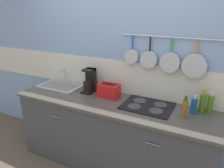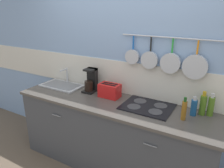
{
  "view_description": "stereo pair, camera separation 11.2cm",
  "coord_description": "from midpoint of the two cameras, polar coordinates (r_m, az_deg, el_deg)",
  "views": [
    {
      "loc": [
        1.09,
        -2.11,
        2.01
      ],
      "look_at": [
        0.0,
        0.0,
        1.15
      ],
      "focal_mm": 35.0,
      "sensor_mm": 36.0,
      "label": 1
    },
    {
      "loc": [
        1.19,
        -2.06,
        2.01
      ],
      "look_at": [
        0.0,
        0.0,
        1.15
      ],
      "focal_mm": 35.0,
      "sensor_mm": 36.0,
      "label": 2
    }
  ],
  "objects": [
    {
      "name": "bottle_sesame_oil",
      "position": [
        2.52,
        23.15,
        -4.83
      ],
      "size": [
        0.06,
        0.06,
        0.25
      ],
      "color": "#4C721E",
      "rests_on": "countertop"
    },
    {
      "name": "sink_basin",
      "position": [
        3.21,
        -14.46,
        -0.37
      ],
      "size": [
        0.59,
        0.35,
        0.23
      ],
      "color": "#B7BABF",
      "rests_on": "countertop"
    },
    {
      "name": "bottle_dish_soap",
      "position": [
        2.46,
        19.38,
        -5.33
      ],
      "size": [
        0.06,
        0.06,
        0.21
      ],
      "color": "navy",
      "rests_on": "countertop"
    },
    {
      "name": "ground_plane",
      "position": [
        3.12,
        -1.12,
        -20.4
      ],
      "size": [
        12.0,
        12.0,
        0.0
      ],
      "primitive_type": "plane",
      "color": "brown"
    },
    {
      "name": "bottle_olive_oil",
      "position": [
        2.5,
        21.39,
        -4.59
      ],
      "size": [
        0.07,
        0.07,
        0.26
      ],
      "color": "#4C721E",
      "rests_on": "countertop"
    },
    {
      "name": "cabinet_base",
      "position": [
        2.85,
        -1.18,
        -13.59
      ],
      "size": [
        2.45,
        0.63,
        0.89
      ],
      "color": "#3F4247",
      "rests_on": "ground_plane"
    },
    {
      "name": "coffee_maker",
      "position": [
        2.92,
        -6.97,
        0.48
      ],
      "size": [
        0.15,
        0.19,
        0.31
      ],
      "color": "black",
      "rests_on": "countertop"
    },
    {
      "name": "cooktop",
      "position": [
        2.54,
        8.02,
        -5.68
      ],
      "size": [
        0.56,
        0.44,
        0.01
      ],
      "color": "black",
      "rests_on": "countertop"
    },
    {
      "name": "bottle_vinegar",
      "position": [
        2.33,
        17.17,
        -6.15
      ],
      "size": [
        0.05,
        0.05,
        0.24
      ],
      "color": "#8C5919",
      "rests_on": "countertop"
    },
    {
      "name": "toaster",
      "position": [
        2.74,
        -1.97,
        -1.72
      ],
      "size": [
        0.28,
        0.16,
        0.18
      ],
      "color": "red",
      "rests_on": "countertop"
    },
    {
      "name": "countertop",
      "position": [
        2.62,
        -1.25,
        -5.17
      ],
      "size": [
        2.49,
        0.65,
        0.03
      ],
      "color": "#4C4742",
      "rests_on": "cabinet_base"
    },
    {
      "name": "wall_back",
      "position": [
        2.8,
        2.32,
        4.56
      ],
      "size": [
        7.2,
        0.14,
        2.6
      ],
      "color": "#84A3CC",
      "rests_on": "ground_plane"
    }
  ]
}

